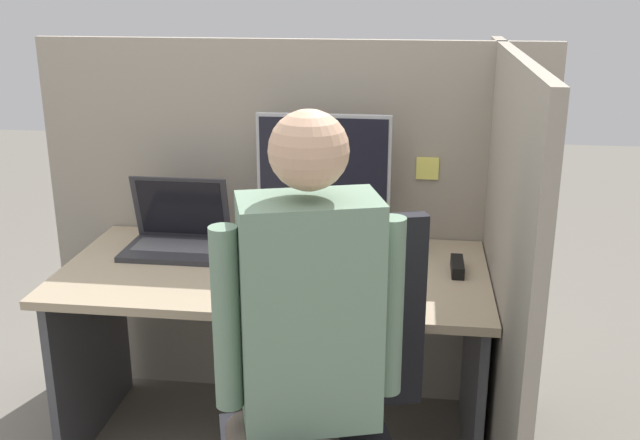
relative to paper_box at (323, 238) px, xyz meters
name	(u,v)px	position (x,y,z in m)	size (l,w,h in m)	color
cubicle_panel_back	(293,226)	(-0.14, 0.15, -0.01)	(2.00, 0.05, 1.47)	gray
cubicle_panel_right	(500,282)	(0.63, -0.33, -0.01)	(0.04, 1.42, 1.47)	gray
desk	(275,313)	(-0.14, -0.26, -0.20)	(1.50, 0.76, 0.71)	tan
paper_box	(323,238)	(0.00, 0.00, 0.00)	(0.33, 0.21, 0.06)	#236BAD
monitor	(323,172)	(0.00, 0.00, 0.26)	(0.50, 0.19, 0.45)	#B2B2B7
laptop	(177,237)	(-0.54, -0.12, 0.02)	(0.37, 0.26, 0.27)	#2D2D33
mouse	(230,277)	(-0.27, -0.40, -0.01)	(0.06, 0.05, 0.04)	silver
stapler	(457,267)	(0.50, -0.21, -0.01)	(0.04, 0.15, 0.04)	black
carrot_toy	(334,294)	(0.10, -0.49, -0.01)	(0.04, 0.12, 0.04)	orange
office_chair	(327,413)	(0.12, -0.90, -0.19)	(0.58, 0.62, 1.07)	black
person	(300,355)	(0.07, -1.05, 0.07)	(0.46, 0.51, 1.41)	brown
coffee_mug	(406,242)	(0.31, -0.04, 0.01)	(0.08, 0.08, 0.09)	#232328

